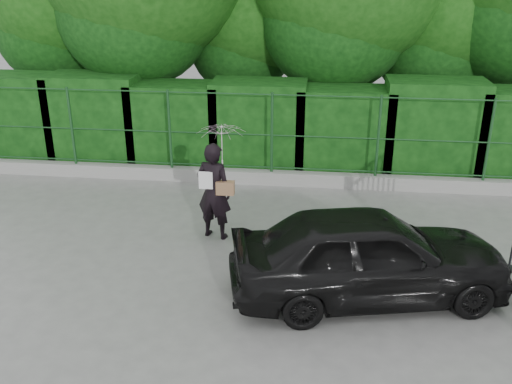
# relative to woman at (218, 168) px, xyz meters

# --- Properties ---
(ground) EXTENTS (80.00, 80.00, 0.00)m
(ground) POSITION_rel_woman_xyz_m (0.30, -1.78, -1.33)
(ground) COLOR gray
(kerb) EXTENTS (14.00, 0.25, 0.30)m
(kerb) POSITION_rel_woman_xyz_m (0.30, 2.72, -1.18)
(kerb) COLOR #9E9E99
(kerb) RESTS_ON ground
(fence) EXTENTS (14.13, 0.06, 1.80)m
(fence) POSITION_rel_woman_xyz_m (0.52, 2.72, -0.13)
(fence) COLOR #19451F
(fence) RESTS_ON kerb
(hedge) EXTENTS (14.20, 1.20, 2.26)m
(hedge) POSITION_rel_woman_xyz_m (0.28, 3.72, -0.27)
(hedge) COLOR black
(hedge) RESTS_ON ground
(woman) EXTENTS (0.95, 0.86, 2.12)m
(woman) POSITION_rel_woman_xyz_m (0.00, 0.00, 0.00)
(woman) COLOR black
(woman) RESTS_ON ground
(car) EXTENTS (4.36, 2.51, 1.40)m
(car) POSITION_rel_woman_xyz_m (2.56, -1.72, -0.64)
(car) COLOR black
(car) RESTS_ON ground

